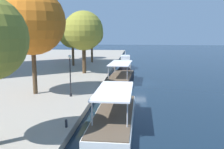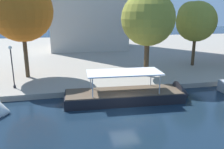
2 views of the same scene
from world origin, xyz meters
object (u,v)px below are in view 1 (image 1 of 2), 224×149
(lamp_post, at_px, (70,72))
(tree_0, at_px, (93,35))
(tour_boat_0, at_px, (115,116))
(motor_yacht_2, at_px, (125,64))
(tour_boat_1, at_px, (121,78))
(tree_5, at_px, (31,22))
(tree_3, at_px, (71,33))
(tree_1, at_px, (73,30))
(mooring_bollard_0, at_px, (66,123))
(tree_2, at_px, (83,31))

(lamp_post, relative_size, tree_0, 0.50)
(tour_boat_0, height_order, motor_yacht_2, motor_yacht_2)
(tour_boat_0, bearing_deg, tour_boat_1, 2.67)
(tour_boat_1, height_order, tree_5, tree_5)
(tree_3, bearing_deg, tree_1, 12.36)
(tour_boat_0, height_order, tour_boat_1, tour_boat_1)
(tour_boat_0, xyz_separation_m, tour_boat_1, (17.84, 0.61, 0.10))
(mooring_bollard_0, xyz_separation_m, tree_0, (40.69, 5.03, 6.12))
(tree_0, xyz_separation_m, tree_2, (-15.39, -1.07, 0.89))
(tour_boat_1, relative_size, tree_5, 1.08)
(motor_yacht_2, xyz_separation_m, tree_1, (10.71, 14.02, 7.36))
(lamp_post, relative_size, tree_2, 0.44)
(tree_0, bearing_deg, tour_boat_0, -167.06)
(mooring_bollard_0, bearing_deg, tree_1, 13.50)
(tour_boat_0, height_order, mooring_bollard_0, tour_boat_0)
(tree_2, height_order, tree_3, tree_2)
(lamp_post, xyz_separation_m, tree_3, (25.36, 6.48, 4.10))
(tour_boat_1, bearing_deg, tree_5, 143.84)
(tree_2, bearing_deg, tour_boat_0, -161.01)
(tour_boat_1, xyz_separation_m, tree_3, (13.01, 11.41, 6.99))
(motor_yacht_2, height_order, tree_5, tree_5)
(tree_5, bearing_deg, tree_1, 7.11)
(tour_boat_1, xyz_separation_m, tree_5, (-11.62, 9.50, 8.44))
(tree_5, bearing_deg, tree_3, 4.43)
(tree_0, height_order, tree_2, tree_2)
(tour_boat_0, height_order, tree_5, tree_5)
(tree_5, bearing_deg, motor_yacht_2, -19.68)
(tour_boat_1, distance_m, tree_0, 21.70)
(tour_boat_1, xyz_separation_m, lamp_post, (-12.34, 4.93, 2.88))
(mooring_bollard_0, relative_size, tree_5, 0.05)
(tour_boat_1, distance_m, tree_3, 18.66)
(tour_boat_0, height_order, tree_2, tree_2)
(tree_1, bearing_deg, mooring_bollard_0, -166.50)
(tree_0, relative_size, tree_1, 0.88)
(motor_yacht_2, height_order, tree_1, tree_1)
(tree_5, bearing_deg, tour_boat_0, -121.59)
(tree_1, bearing_deg, tree_0, -135.11)
(tour_boat_0, height_order, tree_1, tree_1)
(tree_3, bearing_deg, mooring_bollard_0, -166.10)
(tour_boat_1, xyz_separation_m, tree_1, (25.38, 14.12, 7.70))
(tour_boat_1, relative_size, tree_3, 1.34)
(tour_boat_0, xyz_separation_m, motor_yacht_2, (32.51, 0.71, 0.44))
(tour_boat_0, relative_size, tree_1, 1.24)
(tree_0, bearing_deg, tour_boat_1, -157.60)
(tour_boat_1, xyz_separation_m, mooring_bollard_0, (-21.58, 2.85, 0.49))
(tour_boat_0, xyz_separation_m, tree_0, (36.95, 8.49, 6.71))
(motor_yacht_2, relative_size, tree_3, 0.91)
(motor_yacht_2, height_order, tree_2, tree_2)
(tree_5, bearing_deg, lamp_post, -98.99)
(motor_yacht_2, bearing_deg, tree_1, 49.89)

